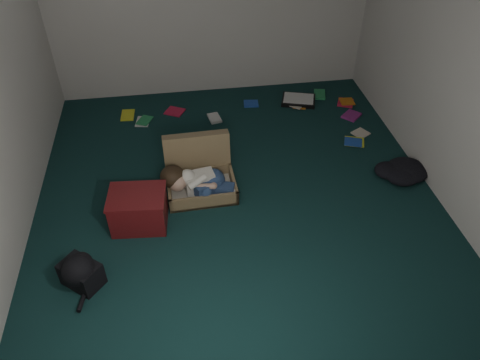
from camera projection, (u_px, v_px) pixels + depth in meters
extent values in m
plane|color=#102D2D|center=(238.00, 197.00, 4.75)|extent=(4.50, 4.50, 0.00)
plane|color=silver|center=(307.00, 308.00, 2.21)|extent=(4.50, 0.00, 4.50)
plane|color=silver|center=(460.00, 66.00, 4.15)|extent=(0.00, 4.50, 4.50)
cube|color=olive|center=(202.00, 187.00, 4.75)|extent=(0.70, 0.51, 0.16)
cube|color=silver|center=(202.00, 190.00, 4.77)|extent=(0.64, 0.45, 0.02)
cube|color=olive|center=(197.00, 156.00, 4.88)|extent=(0.69, 0.23, 0.50)
cube|color=white|center=(200.00, 182.00, 4.67)|extent=(0.32, 0.21, 0.21)
sphere|color=tan|center=(177.00, 182.00, 4.58)|extent=(0.19, 0.19, 0.19)
ellipsoid|color=black|center=(173.00, 176.00, 4.59)|extent=(0.25, 0.26, 0.21)
ellipsoid|color=navy|center=(214.00, 180.00, 4.70)|extent=(0.22, 0.26, 0.21)
cube|color=navy|center=(208.00, 188.00, 4.61)|extent=(0.28, 0.22, 0.14)
cube|color=navy|center=(222.00, 189.00, 4.64)|extent=(0.26, 0.18, 0.11)
sphere|color=white|center=(231.00, 188.00, 4.69)|extent=(0.11, 0.11, 0.11)
sphere|color=white|center=(232.00, 193.00, 4.65)|extent=(0.10, 0.10, 0.10)
cylinder|color=tan|center=(206.00, 186.00, 4.55)|extent=(0.18, 0.06, 0.06)
cube|color=#5E1315|center=(139.00, 210.00, 4.36)|extent=(0.53, 0.43, 0.33)
cube|color=#5E1315|center=(136.00, 196.00, 4.24)|extent=(0.55, 0.45, 0.02)
cube|color=black|center=(298.00, 100.00, 6.18)|extent=(0.51, 0.44, 0.05)
cube|color=white|center=(299.00, 98.00, 6.16)|extent=(0.45, 0.38, 0.01)
cube|color=yellow|center=(128.00, 115.00, 5.93)|extent=(0.20, 0.15, 0.02)
cube|color=#C31A3B|center=(175.00, 111.00, 5.99)|extent=(0.25, 0.24, 0.02)
cube|color=silver|center=(214.00, 118.00, 5.87)|extent=(0.20, 0.24, 0.02)
cube|color=#1F47AA|center=(251.00, 104.00, 6.14)|extent=(0.21, 0.24, 0.02)
cube|color=#C96D17|center=(300.00, 104.00, 6.14)|extent=(0.25, 0.23, 0.02)
cube|color=#25884A|center=(320.00, 95.00, 6.32)|extent=(0.21, 0.17, 0.02)
cube|color=#912479|center=(351.00, 116.00, 5.91)|extent=(0.25, 0.25, 0.02)
cube|color=beige|center=(361.00, 133.00, 5.62)|extent=(0.19, 0.23, 0.02)
cube|color=yellow|center=(354.00, 142.00, 5.48)|extent=(0.22, 0.25, 0.02)
cube|color=#C31A3B|center=(345.00, 103.00, 6.15)|extent=(0.25, 0.23, 0.02)
cube|color=silver|center=(143.00, 121.00, 5.82)|extent=(0.22, 0.18, 0.02)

